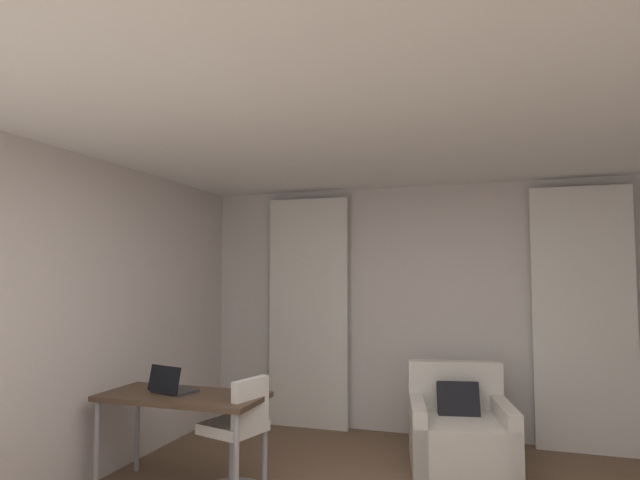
# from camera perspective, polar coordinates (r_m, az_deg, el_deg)

# --- Properties ---
(wall_window) EXTENTS (5.12, 0.06, 2.60)m
(wall_window) POSITION_cam_1_polar(r_m,az_deg,el_deg) (5.72, 12.41, -7.23)
(wall_window) COLOR silver
(wall_window) RESTS_ON ground
(ceiling) EXTENTS (5.12, 6.12, 0.06)m
(ceiling) POSITION_cam_1_polar(r_m,az_deg,el_deg) (2.88, 6.06, 16.11)
(ceiling) COLOR white
(ceiling) RESTS_ON wall_left
(curtain_left_panel) EXTENTS (0.90, 0.06, 2.50)m
(curtain_left_panel) POSITION_cam_1_polar(r_m,az_deg,el_deg) (5.89, -1.27, -7.71)
(curtain_left_panel) COLOR silver
(curtain_left_panel) RESTS_ON ground
(curtain_right_panel) EXTENTS (0.90, 0.06, 2.50)m
(curtain_right_panel) POSITION_cam_1_polar(r_m,az_deg,el_deg) (5.63, 26.49, -7.49)
(curtain_right_panel) COLOR silver
(curtain_right_panel) RESTS_ON ground
(armchair) EXTENTS (0.99, 0.98, 0.85)m
(armchair) POSITION_cam_1_polar(r_m,az_deg,el_deg) (5.04, 14.84, -19.46)
(armchair) COLOR silver
(armchair) RESTS_ON ground
(desk) EXTENTS (1.28, 0.59, 0.73)m
(desk) POSITION_cam_1_polar(r_m,az_deg,el_deg) (4.43, -14.57, -16.58)
(desk) COLOR #4C3828
(desk) RESTS_ON ground
(desk_chair) EXTENTS (0.49, 0.49, 0.88)m
(desk_chair) POSITION_cam_1_polar(r_m,az_deg,el_deg) (4.32, -8.92, -20.70)
(desk_chair) COLOR gray
(desk_chair) RESTS_ON ground
(laptop) EXTENTS (0.37, 0.32, 0.22)m
(laptop) POSITION_cam_1_polar(r_m,az_deg,el_deg) (4.47, -15.72, -14.97)
(laptop) COLOR #2D2D33
(laptop) RESTS_ON desk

